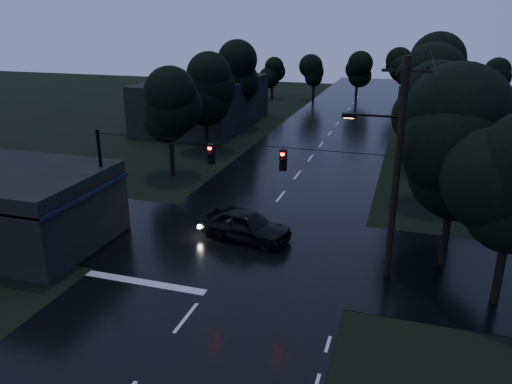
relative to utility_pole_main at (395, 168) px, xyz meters
The scene contains 16 objects.
main_road 21.06m from the utility_pole_main, 111.30° to the left, with size 12.00×120.00×0.02m, color black.
cross_street 9.14m from the utility_pole_main, behind, with size 60.00×9.00×0.02m, color black.
building_far_right 24.12m from the utility_pole_main, 74.01° to the left, with size 10.00×14.00×4.40m, color black.
building_far_left 36.15m from the utility_pole_main, 126.44° to the left, with size 10.00×16.00×5.00m, color black.
utility_pole_main is the anchor object (origin of this frame).
utility_pole_far 17.08m from the utility_pole_main, 87.00° to the left, with size 2.00×0.30×7.50m.
anchor_pole_left 15.08m from the utility_pole_main, behind, with size 0.18×0.18×6.00m, color black.
span_signals 6.85m from the utility_pole_main, behind, with size 15.00×0.37×1.12m.
tree_corner_near 3.35m from the utility_pole_main, 37.67° to the left, with size 4.48×4.48×9.44m.
tree_left_a 19.76m from the utility_pole_main, 146.16° to the left, with size 3.92×3.92×8.26m.
tree_left_b 25.50m from the utility_pole_main, 131.84° to the left, with size 4.20×4.20×8.85m.
tree_left_c 33.94m from the utility_pole_main, 121.27° to the left, with size 4.48×4.48×9.44m.
tree_right_a 11.12m from the utility_pole_main, 81.77° to the left, with size 4.20×4.20×8.85m.
tree_right_b 19.14m from the utility_pole_main, 83.42° to the left, with size 4.48×4.48×9.44m.
tree_right_c 29.16m from the utility_pole_main, 84.50° to the left, with size 4.76×4.76×10.03m.
car 8.89m from the utility_pole_main, 165.93° to the left, with size 2.00×4.97×1.69m, color black.
Camera 1 is at (7.86, -10.61, 11.52)m, focal length 35.00 mm.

